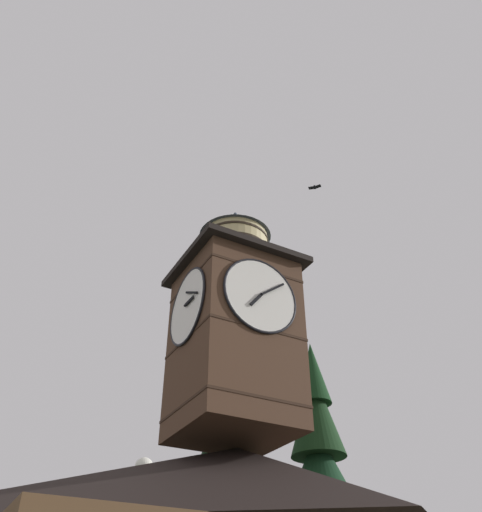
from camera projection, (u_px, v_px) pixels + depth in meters
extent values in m
pyramid|color=black|center=(237.00, 497.00, 18.64)|extent=(16.14, 11.74, 3.31)
cube|color=#4C3323|center=(234.00, 349.00, 20.64)|extent=(3.94, 3.94, 6.70)
cube|color=#352318|center=(234.00, 415.00, 19.17)|extent=(3.98, 3.98, 0.10)
cube|color=#352318|center=(234.00, 350.00, 20.62)|extent=(3.98, 3.98, 0.10)
cube|color=#352318|center=(235.00, 293.00, 22.07)|extent=(3.98, 3.98, 0.10)
cylinder|color=white|center=(260.00, 295.00, 19.95)|extent=(2.98, 0.10, 2.98)
torus|color=black|center=(261.00, 295.00, 19.93)|extent=(3.08, 0.10, 3.08)
cube|color=black|center=(256.00, 299.00, 19.62)|extent=(0.56, 0.04, 0.65)
cube|color=black|center=(273.00, 289.00, 20.28)|extent=(1.02, 0.04, 0.80)
sphere|color=black|center=(262.00, 294.00, 19.87)|extent=(0.10, 0.10, 0.10)
cylinder|color=white|center=(188.00, 306.00, 20.60)|extent=(0.10, 2.98, 2.98)
torus|color=black|center=(187.00, 306.00, 20.59)|extent=(0.10, 3.08, 3.08)
cube|color=black|center=(189.00, 301.00, 20.30)|extent=(0.04, 0.75, 0.14)
cube|color=black|center=(192.00, 293.00, 20.34)|extent=(0.04, 1.11, 0.65)
sphere|color=black|center=(185.00, 306.00, 20.55)|extent=(0.10, 0.10, 0.10)
cube|color=black|center=(235.00, 272.00, 22.65)|extent=(4.64, 4.64, 0.25)
cylinder|color=tan|center=(235.00, 253.00, 23.21)|extent=(2.80, 2.80, 1.69)
cylinder|color=#2D2319|center=(235.00, 264.00, 22.88)|extent=(2.86, 2.86, 0.10)
cylinder|color=#2D2319|center=(235.00, 253.00, 23.21)|extent=(2.86, 2.86, 0.10)
cylinder|color=#2D2319|center=(235.00, 242.00, 23.53)|extent=(2.86, 2.86, 0.10)
cone|color=#424C5B|center=(235.00, 226.00, 24.04)|extent=(3.10, 3.10, 1.18)
sphere|color=#424C5B|center=(235.00, 214.00, 24.44)|extent=(0.16, 0.16, 0.16)
cone|color=black|center=(227.00, 505.00, 22.36)|extent=(4.81, 4.81, 4.69)
cone|color=black|center=(228.00, 436.00, 23.99)|extent=(3.37, 3.37, 4.45)
cone|color=black|center=(229.00, 371.00, 25.74)|extent=(1.94, 1.94, 4.64)
cone|color=#12321C|center=(320.00, 471.00, 24.79)|extent=(3.49, 3.49, 3.80)
cone|color=black|center=(315.00, 411.00, 26.38)|extent=(2.59, 2.59, 4.27)
cone|color=#133317|center=(312.00, 373.00, 27.53)|extent=(1.70, 1.70, 3.23)
sphere|color=silver|center=(144.00, 467.00, 59.40)|extent=(2.01, 2.01, 2.01)
ellipsoid|color=black|center=(315.00, 187.00, 29.30)|extent=(0.32, 0.31, 0.16)
cube|color=black|center=(312.00, 188.00, 29.35)|extent=(0.37, 0.39, 0.08)
cube|color=black|center=(318.00, 186.00, 29.26)|extent=(0.37, 0.39, 0.08)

